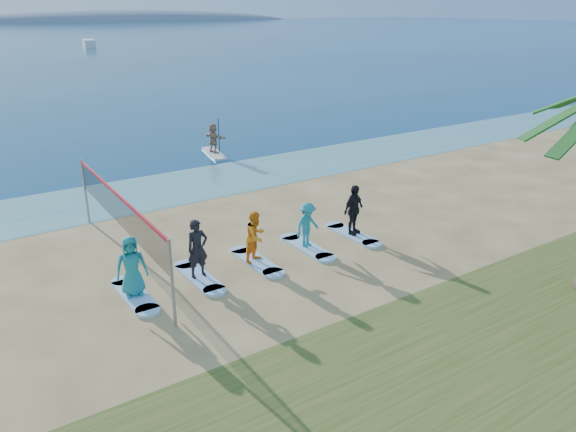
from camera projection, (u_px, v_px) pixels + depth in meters
ground at (329, 264)px, 18.38m from camera, size 600.00×600.00×0.00m
shallow_water at (192, 184)px, 26.52m from camera, size 600.00×600.00×0.00m
island_ridge at (125, 21)px, 300.85m from camera, size 220.00×56.00×18.00m
volleyball_net at (118, 209)px, 17.69m from camera, size 0.36×9.09×2.50m
paddleboard at (214, 153)px, 31.82m from camera, size 1.31×3.08×0.12m
paddleboarder at (213, 138)px, 31.50m from camera, size 0.86×1.60×1.65m
boat_offshore_b at (89, 47)px, 113.63m from camera, size 3.10×6.73×1.47m
surfboard_0 at (135, 295)px, 16.28m from camera, size 0.70×2.20×0.09m
student_0 at (132, 266)px, 15.94m from camera, size 0.98×0.75×1.80m
surfboard_1 at (199, 277)px, 17.35m from camera, size 0.70×2.20×0.09m
student_1 at (198, 249)px, 17.01m from camera, size 0.68×0.46×1.85m
surfboard_2 at (256, 261)px, 18.43m from camera, size 0.70×2.20×0.09m
student_2 at (256, 236)px, 18.12m from camera, size 1.02×0.92×1.70m
surfboard_3 at (307, 247)px, 19.51m from camera, size 0.70×2.20×0.09m
student_3 at (307, 225)px, 19.22m from camera, size 1.12×0.78×1.59m
surfboard_4 at (353, 235)px, 20.59m from camera, size 0.70×2.20×0.09m
student_4 at (354, 210)px, 20.25m from camera, size 1.17×0.73×1.85m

